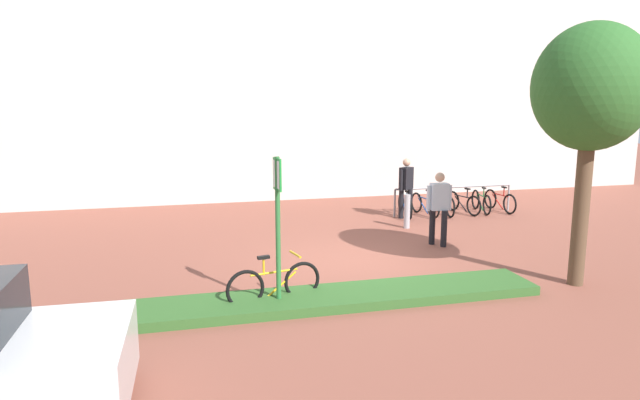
{
  "coord_description": "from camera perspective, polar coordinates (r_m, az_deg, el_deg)",
  "views": [
    {
      "loc": [
        -3.5,
        -10.96,
        3.42
      ],
      "look_at": [
        -0.4,
        1.35,
        1.09
      ],
      "focal_mm": 31.58,
      "sensor_mm": 36.0,
      "label": 1
    }
  ],
  "objects": [
    {
      "name": "ground_plane",
      "position": [
        12.0,
        3.43,
        -6.17
      ],
      "size": [
        60.0,
        60.0,
        0.0
      ],
      "primitive_type": "plane",
      "color": "brown"
    },
    {
      "name": "tree_sidewalk",
      "position": [
        11.05,
        25.8,
        10.01
      ],
      "size": [
        2.03,
        2.03,
        4.71
      ],
      "color": "brown",
      "rests_on": "ground"
    },
    {
      "name": "planter_strip",
      "position": [
        9.65,
        1.95,
        -9.84
      ],
      "size": [
        7.0,
        1.1,
        0.16
      ],
      "primitive_type": "cube",
      "color": "#336028",
      "rests_on": "ground"
    },
    {
      "name": "parking_sign_post",
      "position": [
        9.01,
        -4.31,
        -1.09
      ],
      "size": [
        0.08,
        0.36,
        2.5
      ],
      "color": "#2D7238",
      "rests_on": "ground"
    },
    {
      "name": "bike_rack_cluster",
      "position": [
        17.14,
        13.37,
        -0.23
      ],
      "size": [
        3.76,
        1.58,
        0.83
      ],
      "color": "#99999E",
      "rests_on": "ground"
    },
    {
      "name": "person_casual_tan",
      "position": [
        13.28,
        11.96,
        -0.41
      ],
      "size": [
        0.61,
        0.42,
        1.72
      ],
      "color": "black",
      "rests_on": "ground"
    },
    {
      "name": "building_facade",
      "position": [
        19.35,
        -3.81,
        15.05
      ],
      "size": [
        28.0,
        1.2,
        10.0
      ],
      "primitive_type": "cube",
      "color": "silver",
      "rests_on": "ground"
    },
    {
      "name": "person_suited_dark",
      "position": [
        16.12,
        8.71,
        1.58
      ],
      "size": [
        0.51,
        0.43,
        1.72
      ],
      "color": "black",
      "rests_on": "ground"
    },
    {
      "name": "bollard_steel",
      "position": [
        15.0,
        8.81,
        -1.15
      ],
      "size": [
        0.16,
        0.16,
        0.9
      ],
      "primitive_type": "cylinder",
      "color": "#ADADB2",
      "rests_on": "ground"
    },
    {
      "name": "bike_at_sign",
      "position": [
        9.52,
        -4.64,
        -8.46
      ],
      "size": [
        1.65,
        0.5,
        0.86
      ],
      "color": "black",
      "rests_on": "ground"
    }
  ]
}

